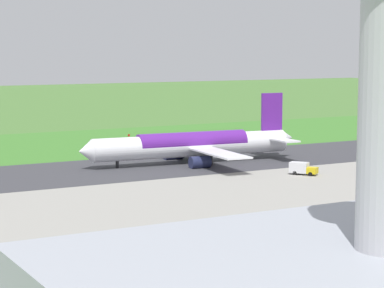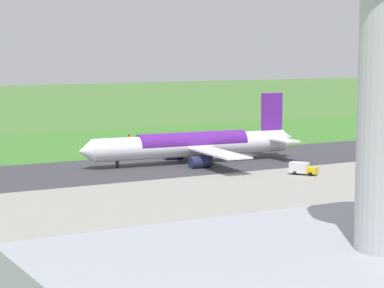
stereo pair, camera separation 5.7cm
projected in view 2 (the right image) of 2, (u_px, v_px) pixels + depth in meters
The scene contains 9 objects.
ground_plane at pixel (142, 167), 176.00m from camera, with size 800.00×800.00×0.00m, color #477233.
runway_asphalt at pixel (142, 167), 176.00m from camera, with size 600.00×33.43×0.06m, color #38383D.
apron_concrete at pixel (266, 205), 133.22m from camera, with size 440.00×110.00×0.05m, color gray.
grass_verge_foreground at pixel (75, 147), 212.22m from camera, with size 600.00×80.00×0.04m, color #3C782B.
airliner_main at pixel (193, 145), 181.84m from camera, with size 54.15×44.34×15.88m.
service_truck_baggage at pixel (382, 159), 180.01m from camera, with size 6.05×3.02×2.65m.
service_truck_fuel at pixel (302, 168), 165.25m from camera, with size 5.17×6.04×2.65m.
no_stopping_sign at pixel (129, 137), 223.51m from camera, with size 0.60×0.10×2.23m.
traffic_cone_orange at pixel (114, 145), 214.11m from camera, with size 0.40×0.40×0.55m, color orange.
Camera 2 is at (74.56, 157.72, 26.40)m, focal length 73.71 mm.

